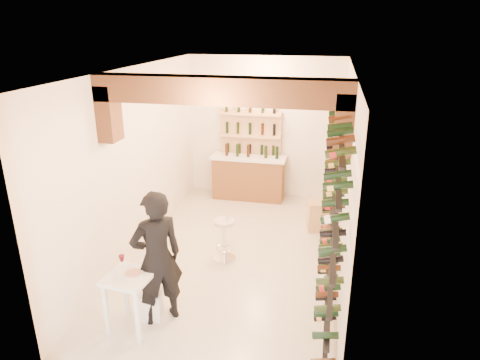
% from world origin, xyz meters
% --- Properties ---
extents(ground, '(6.00, 6.00, 0.00)m').
position_xyz_m(ground, '(0.00, 0.00, 0.00)').
color(ground, beige).
rests_on(ground, ground).
extents(room_shell, '(3.52, 6.02, 3.21)m').
position_xyz_m(room_shell, '(0.00, -0.26, 2.25)').
color(room_shell, white).
rests_on(room_shell, ground).
extents(wine_rack, '(0.32, 5.70, 2.56)m').
position_xyz_m(wine_rack, '(1.53, 0.00, 1.55)').
color(wine_rack, black).
rests_on(wine_rack, ground).
extents(back_counter, '(1.70, 0.62, 1.29)m').
position_xyz_m(back_counter, '(-0.30, 2.65, 0.53)').
color(back_counter, brown).
rests_on(back_counter, ground).
extents(back_shelving, '(1.40, 0.31, 2.73)m').
position_xyz_m(back_shelving, '(-0.30, 2.89, 1.17)').
color(back_shelving, '#DBAA7B').
rests_on(back_shelving, ground).
extents(tasting_table, '(0.63, 0.63, 1.00)m').
position_xyz_m(tasting_table, '(-0.93, -2.19, 0.67)').
color(tasting_table, white).
rests_on(tasting_table, ground).
extents(white_stool, '(0.38, 0.38, 0.40)m').
position_xyz_m(white_stool, '(-0.80, -1.91, 0.20)').
color(white_stool, white).
rests_on(white_stool, ground).
extents(person, '(0.82, 0.80, 1.89)m').
position_xyz_m(person, '(-0.65, -1.91, 0.95)').
color(person, black).
rests_on(person, ground).
extents(chrome_barstool, '(0.38, 0.38, 0.74)m').
position_xyz_m(chrome_barstool, '(-0.17, -0.19, 0.43)').
color(chrome_barstool, silver).
rests_on(chrome_barstool, ground).
extents(crate_lower, '(0.56, 0.44, 0.30)m').
position_xyz_m(crate_lower, '(1.40, 1.30, 0.15)').
color(crate_lower, tan).
rests_on(crate_lower, ground).
extents(crate_upper, '(0.54, 0.42, 0.28)m').
position_xyz_m(crate_upper, '(1.40, 1.30, 0.44)').
color(crate_upper, tan).
rests_on(crate_upper, crate_lower).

